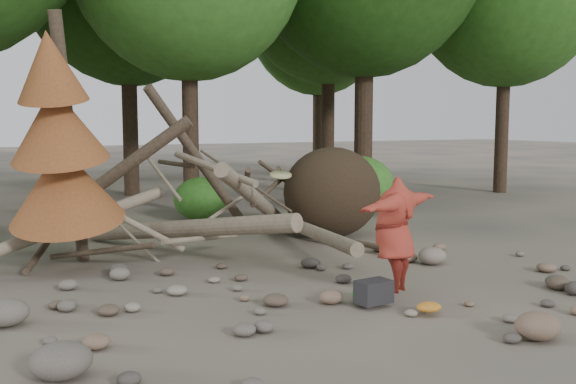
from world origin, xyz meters
name	(u,v)px	position (x,y,z in m)	size (l,w,h in m)	color
ground	(327,301)	(0.00, 0.00, 0.00)	(120.00, 120.00, 0.00)	#514C44
deadfall_pile	(310,196)	(2.02, 4.24, 0.95)	(8.55, 5.24, 3.30)	#332619
dead_conifer	(60,147)	(-3.12, 3.37, 2.11)	(2.06, 2.16, 4.35)	#4C3F30
bush_mid	(201,199)	(0.80, 7.80, 0.56)	(1.40, 1.40, 1.12)	#2F691E
bush_right	(358,185)	(5.00, 7.00, 0.80)	(2.00, 2.00, 1.60)	#3B7C26
frisbee_thrower	(395,234)	(0.97, -0.24, 0.92)	(3.14, 1.39, 1.84)	maroon
backpack	(374,296)	(0.41, -0.55, 0.16)	(0.47, 0.31, 0.31)	black
cloth_green	(367,297)	(0.43, -0.37, 0.09)	(0.48, 0.40, 0.18)	#336F2C
cloth_orange	(429,311)	(0.84, -1.20, 0.06)	(0.34, 0.28, 0.13)	#C17521
boulder_front_left	(61,361)	(-3.75, -1.22, 0.19)	(0.62, 0.56, 0.37)	#605850
boulder_front_right	(538,326)	(1.38, -2.51, 0.16)	(0.55, 0.49, 0.33)	brown
boulder_mid_right	(432,256)	(2.82, 1.17, 0.15)	(0.52, 0.46, 0.31)	gray
boulder_mid_left	(6,313)	(-4.15, 0.81, 0.17)	(0.58, 0.52, 0.35)	#686057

